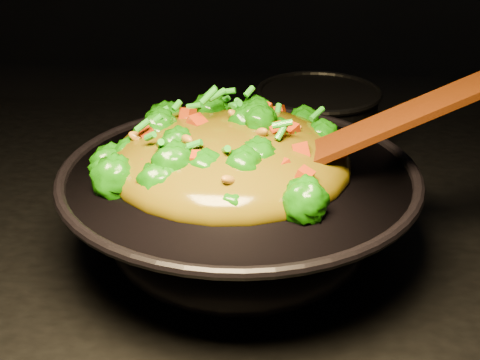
# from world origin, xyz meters

# --- Properties ---
(wok) EXTENTS (0.53, 0.53, 0.12)m
(wok) POSITION_xyz_m (-0.02, -0.11, 0.96)
(wok) COLOR black
(wok) RESTS_ON stovetop
(stir_fry) EXTENTS (0.37, 0.37, 0.11)m
(stir_fry) POSITION_xyz_m (-0.03, -0.09, 1.07)
(stir_fry) COLOR #146006
(stir_fry) RESTS_ON wok
(spatula) EXTENTS (0.32, 0.12, 0.13)m
(spatula) POSITION_xyz_m (0.12, -0.11, 1.08)
(spatula) COLOR #320D05
(spatula) RESTS_ON wok
(back_pot) EXTENTS (0.23, 0.23, 0.12)m
(back_pot) POSITION_xyz_m (0.08, 0.24, 0.96)
(back_pot) COLOR black
(back_pot) RESTS_ON stovetop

